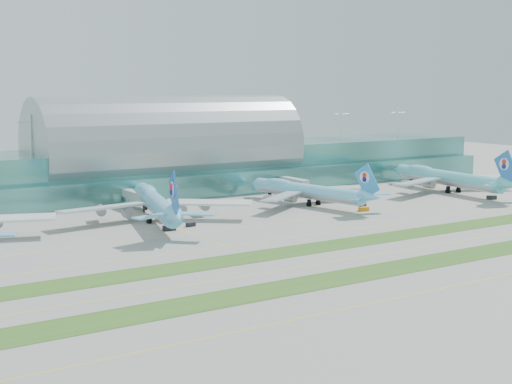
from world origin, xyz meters
TOP-DOWN VIEW (x-y plane):
  - ground at (0.00, 0.00)m, footprint 700.00×700.00m
  - terminal at (0.01, 128.79)m, footprint 340.00×69.10m
  - grass_strip_near at (0.00, -28.00)m, footprint 420.00×12.00m
  - grass_strip_far at (0.00, 2.00)m, footprint 420.00×12.00m
  - taxiline_a at (0.00, -48.00)m, footprint 420.00×0.35m
  - taxiline_b at (0.00, -14.00)m, footprint 420.00×0.35m
  - taxiline_c at (0.00, 18.00)m, footprint 420.00×0.35m
  - taxiline_d at (0.00, 40.00)m, footprint 420.00×0.35m
  - airliner_b at (-34.16, 67.25)m, footprint 66.65×77.01m
  - airliner_c at (31.64, 67.14)m, footprint 59.22×68.07m
  - airliner_d at (106.72, 62.58)m, footprint 68.69×78.22m
  - gse_c at (-38.03, 48.23)m, footprint 4.30×2.41m
  - gse_d at (-28.86, 50.69)m, footprint 3.33×1.69m
  - gse_e at (41.07, 43.15)m, footprint 4.09×2.40m
  - gse_f at (46.86, 50.45)m, footprint 3.02×1.88m
  - gse_g at (105.25, 36.00)m, footprint 4.43×2.73m
  - gse_h at (121.61, 55.68)m, footprint 3.69×2.50m

SIDE VIEW (x-z plane):
  - ground at x=0.00m, z-range 0.00..0.00m
  - taxiline_a at x=0.00m, z-range 0.00..0.01m
  - taxiline_b at x=0.00m, z-range 0.00..0.01m
  - taxiline_c at x=0.00m, z-range 0.00..0.01m
  - taxiline_d at x=0.00m, z-range 0.00..0.01m
  - grass_strip_near at x=0.00m, z-range 0.00..0.08m
  - grass_strip_far at x=0.00m, z-range 0.00..0.08m
  - gse_h at x=121.61m, z-range 0.00..1.21m
  - gse_f at x=46.86m, z-range 0.00..1.30m
  - gse_d at x=-28.86m, z-range 0.00..1.32m
  - gse_e at x=41.07m, z-range 0.00..1.47m
  - gse_c at x=-38.03m, z-range 0.00..1.60m
  - gse_g at x=105.25m, z-range 0.00..1.66m
  - airliner_c at x=31.64m, z-range -3.61..15.24m
  - airliner_d at x=106.72m, z-range -4.12..17.40m
  - airliner_b at x=-34.16m, z-range -4.12..17.40m
  - terminal at x=0.01m, z-range -3.77..32.23m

